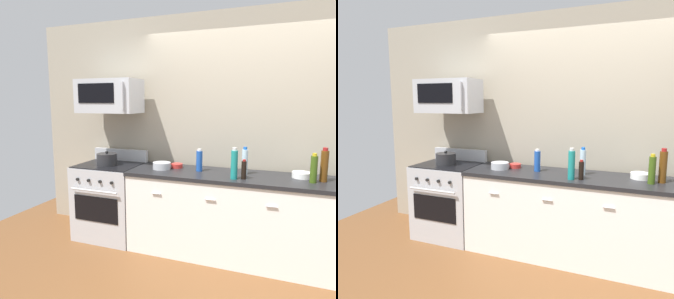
{
  "view_description": "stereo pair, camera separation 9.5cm",
  "coord_description": "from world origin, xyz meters",
  "views": [
    {
      "loc": [
        0.36,
        -3.22,
        1.69
      ],
      "look_at": [
        -0.84,
        -0.05,
        1.16
      ],
      "focal_mm": 32.92,
      "sensor_mm": 36.0,
      "label": 1
    },
    {
      "loc": [
        0.45,
        -3.19,
        1.69
      ],
      "look_at": [
        -0.84,
        -0.05,
        1.16
      ],
      "focal_mm": 32.92,
      "sensor_mm": 36.0,
      "label": 2
    }
  ],
  "objects": [
    {
      "name": "bowl_red_small",
      "position": [
        -0.79,
        0.12,
        0.95
      ],
      "size": [
        0.13,
        0.13,
        0.05
      ],
      "color": "#B72D28",
      "rests_on": "countertop_slab"
    },
    {
      "name": "bottle_soy_sauce_dark",
      "position": [
        0.01,
        -0.15,
        1.01
      ],
      "size": [
        0.05,
        0.05,
        0.2
      ],
      "color": "black",
      "rests_on": "countertop_slab"
    },
    {
      "name": "bottle_wine_amber",
      "position": [
        0.74,
        0.02,
        1.08
      ],
      "size": [
        0.07,
        0.07,
        0.33
      ],
      "color": "#59330F",
      "rests_on": "countertop_slab"
    },
    {
      "name": "ground_plane",
      "position": [
        0.0,
        0.0,
        0.0
      ],
      "size": [
        6.74,
        6.74,
        0.0
      ],
      "primitive_type": "plane",
      "color": "brown"
    },
    {
      "name": "range_oven",
      "position": [
        -1.64,
        0.0,
        0.47
      ],
      "size": [
        0.76,
        0.69,
        1.07
      ],
      "color": "#B7BABF",
      "rests_on": "ground_plane"
    },
    {
      "name": "stockpot",
      "position": [
        -1.64,
        -0.05,
        0.99
      ],
      "size": [
        0.24,
        0.24,
        0.18
      ],
      "color": "#262628",
      "rests_on": "range_oven"
    },
    {
      "name": "counter_unit",
      "position": [
        0.0,
        -0.0,
        0.46
      ],
      "size": [
        2.52,
        0.66,
        0.92
      ],
      "color": "white",
      "rests_on": "ground_plane"
    },
    {
      "name": "bowl_steel_prep",
      "position": [
        -0.93,
        -0.01,
        0.96
      ],
      "size": [
        0.21,
        0.21,
        0.08
      ],
      "color": "#B2B5BA",
      "rests_on": "countertop_slab"
    },
    {
      "name": "back_wall",
      "position": [
        0.0,
        0.41,
        1.35
      ],
      "size": [
        5.61,
        0.1,
        2.7
      ],
      "primitive_type": "cube",
      "color": "#9E937F",
      "rests_on": "ground_plane"
    },
    {
      "name": "microwave",
      "position": [
        -1.64,
        0.05,
        1.75
      ],
      "size": [
        0.74,
        0.44,
        0.4
      ],
      "color": "#B7BABF"
    },
    {
      "name": "bottle_olive_oil",
      "position": [
        0.64,
        -0.06,
        1.06
      ],
      "size": [
        0.06,
        0.06,
        0.29
      ],
      "color": "#385114",
      "rests_on": "countertop_slab"
    },
    {
      "name": "bottle_sparkling_teal",
      "position": [
        -0.09,
        -0.18,
        1.07
      ],
      "size": [
        0.07,
        0.07,
        0.32
      ],
      "color": "#197F7A",
      "rests_on": "countertop_slab"
    },
    {
      "name": "bowl_white_ceramic",
      "position": [
        0.55,
        0.11,
        0.95
      ],
      "size": [
        0.19,
        0.19,
        0.06
      ],
      "color": "white",
      "rests_on": "countertop_slab"
    },
    {
      "name": "bottle_water_clear",
      "position": [
        -0.01,
        0.06,
        1.06
      ],
      "size": [
        0.06,
        0.06,
        0.29
      ],
      "color": "silver",
      "rests_on": "countertop_slab"
    },
    {
      "name": "bottle_soda_blue",
      "position": [
        -0.5,
        0.04,
        1.04
      ],
      "size": [
        0.07,
        0.07,
        0.25
      ],
      "color": "#1E4CA5",
      "rests_on": "countertop_slab"
    }
  ]
}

